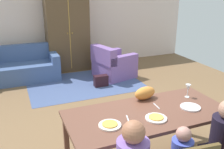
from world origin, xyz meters
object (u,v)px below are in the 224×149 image
Objects in this scene: plate_near_man at (110,125)px; plate_near_child at (156,118)px; handbag at (101,81)px; dining_table at (148,117)px; wine_glass at (188,88)px; armoire at (67,32)px; cat at (145,93)px; couch at (22,68)px; person_woman at (220,148)px; armchair at (113,65)px; plate_near_woman at (190,107)px.

plate_near_child is at bearing -6.26° from plate_near_man.
dining_table is at bearing -98.11° from handbag.
wine_glass is 0.09× the size of armoire.
couch is (-1.40, 3.59, -0.54)m from cat.
dining_table is 0.86m from person_woman.
plate_near_man reaches higher than handbag.
plate_near_child is 0.12× the size of armoire.
plate_near_woman is at bearing -95.89° from armchair.
armchair is at bearing -17.38° from couch.
person_woman is at bearing -79.03° from cat.
plate_near_man reaches higher than dining_table.
person_woman reaches higher than dining_table.
dining_table is 6.21× the size of handbag.
plate_near_child reaches higher than dining_table.
person_woman reaches higher than plate_near_child.
plate_near_child and plate_near_woman have the same top height.
cat is 2.55m from handbag.
armchair is at bearing -50.19° from armoire.
armoire is at bearing 96.82° from plate_near_woman.
dining_table is 0.56m from plate_near_woman.
plate_near_child is at bearing -97.63° from handbag.
plate_near_man is at bearing -178.95° from plate_near_woman.
dining_table is at bearing 169.64° from plate_near_woman.
cat reaches higher than plate_near_woman.
wine_glass is 0.58× the size of cat.
plate_near_man is 1.00× the size of plate_near_child.
person_woman is 4.93m from couch.
cat is (-0.40, 0.99, 0.33)m from person_woman.
person_woman reaches higher than cat.
armoire is at bearing 16.74° from couch.
wine_glass reaches higher than handbag.
handbag is (-0.15, 2.89, -0.64)m from plate_near_woman.
couch is 5.46× the size of handbag.
person_woman is 0.64× the size of couch.
armchair reaches higher than dining_table.
dining_table is at bearing -72.43° from couch.
cat is at bearing 163.06° from wine_glass.
armchair is at bearing 84.97° from person_woman.
cat is (-0.40, 0.45, 0.08)m from plate_near_woman.
couch is at bearing 162.62° from armchair.
plate_near_man is 3.12m from handbag.
couch is at bearing 144.89° from handbag.
person_woman is (0.55, -0.46, -0.26)m from plate_near_child.
plate_near_man is 0.55m from plate_near_child.
person_woman is 5.02m from armoire.
dining_table is 7.96× the size of plate_near_man.
armoire reaches higher than cat.
armchair reaches higher than plate_near_woman.
cat is at bearing 34.13° from plate_near_man.
armchair is at bearing 75.48° from plate_near_child.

